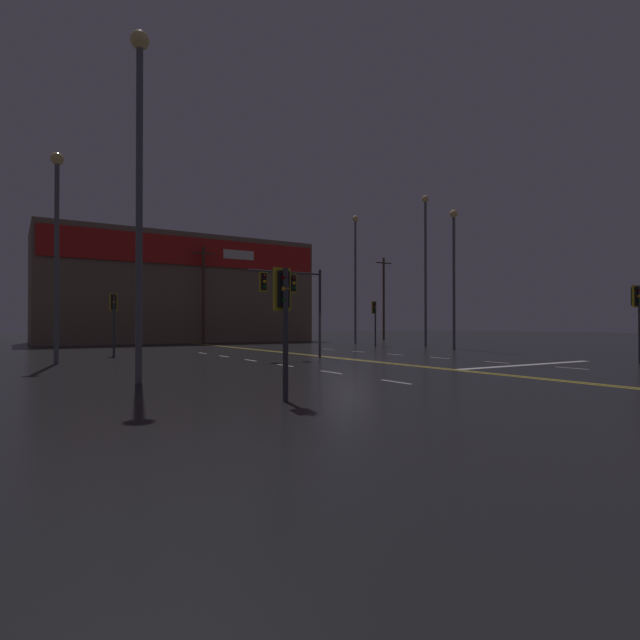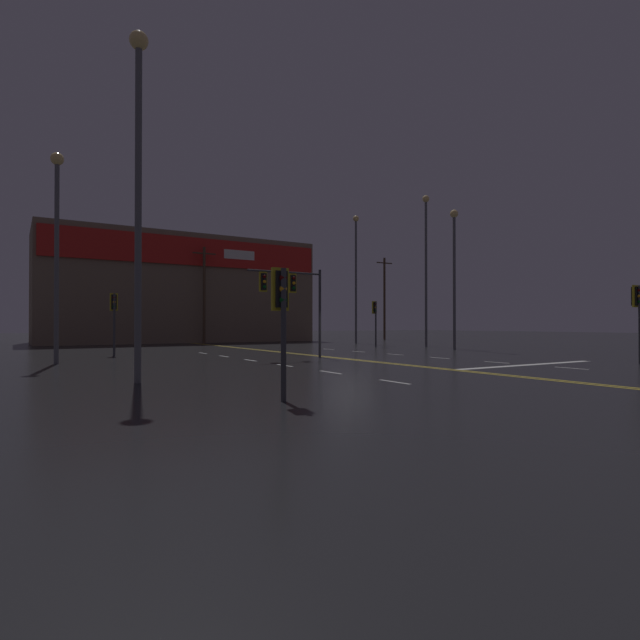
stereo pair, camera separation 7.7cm
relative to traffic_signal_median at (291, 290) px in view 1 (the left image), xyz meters
name	(u,v)px [view 1 (the left image)]	position (x,y,z in m)	size (l,w,h in m)	color
ground_plane	(349,359)	(2.35, -1.81, -3.53)	(200.00, 200.00, 0.00)	black
road_markings	(376,360)	(3.15, -3.05, -3.52)	(13.56, 60.00, 0.01)	gold
traffic_signal_median	(291,290)	(0.00, 0.00, 0.00)	(4.21, 0.36, 4.66)	#38383D
traffic_signal_corner_northeast	(375,313)	(12.22, 8.69, -0.88)	(0.42, 0.36, 3.60)	#38383D
traffic_signal_corner_northwest	(114,310)	(-7.26, 7.44, -0.95)	(0.42, 0.36, 3.51)	#38383D
traffic_signal_corner_southwest	(283,303)	(-6.85, -12.33, -1.30)	(0.42, 0.36, 3.05)	#38383D
traffic_signal_corner_southeast	(637,306)	(11.65, -11.00, -0.95)	(0.42, 0.36, 3.51)	#38383D
streetlight_near_left	(355,264)	(15.17, 15.35, 3.86)	(0.56, 0.56, 11.96)	#59595E
streetlight_near_right	(425,253)	(15.93, 6.85, 3.92)	(0.56, 0.56, 12.07)	#59595E
streetlight_median_approach	(139,161)	(-8.91, -6.99, 3.11)	(0.56, 0.56, 10.55)	#59595E
streetlight_far_left	(454,261)	(14.16, 2.20, 2.69)	(0.56, 0.56, 9.79)	#59595E
streetlight_far_right	(57,229)	(-10.46, 2.43, 2.47)	(0.56, 0.56, 9.40)	#59595E
building_backdrop	(177,290)	(2.35, 28.83, 1.74)	(26.32, 10.23, 10.50)	#7A6651
utility_pole_row	(204,292)	(3.20, 23.00, 1.28)	(46.31, 0.26, 9.55)	#4C3828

